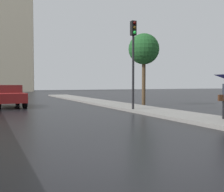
% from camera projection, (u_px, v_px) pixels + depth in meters
% --- Properties ---
extents(ground, '(120.00, 120.00, 0.00)m').
position_uv_depth(ground, '(151.00, 162.00, 5.49)').
color(ground, black).
extents(car_red_mid_road, '(1.88, 4.28, 1.40)m').
position_uv_depth(car_red_mid_road, '(9.00, 95.00, 18.39)').
color(car_red_mid_road, maroon).
rests_on(car_red_mid_road, ground).
extents(traffic_light, '(0.26, 0.39, 4.63)m').
position_uv_depth(traffic_light, '(133.00, 49.00, 15.10)').
color(traffic_light, black).
rests_on(traffic_light, sidewalk_strip).
extents(street_tree_near, '(2.06, 2.06, 4.84)m').
position_uv_depth(street_tree_near, '(144.00, 50.00, 19.24)').
color(street_tree_near, '#4C3823').
rests_on(street_tree_near, ground).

